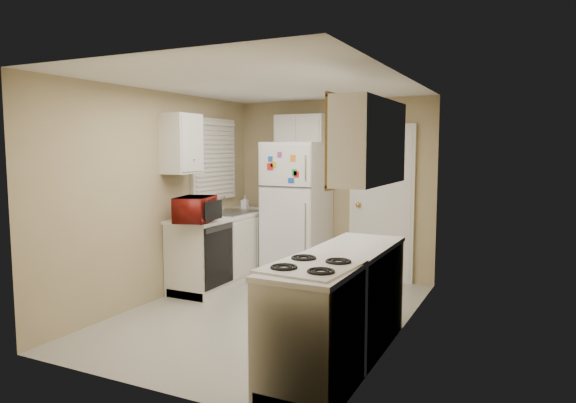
% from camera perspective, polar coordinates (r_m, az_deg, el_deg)
% --- Properties ---
extents(floor, '(3.80, 3.80, 0.00)m').
position_cam_1_polar(floor, '(5.59, -2.29, -12.30)').
color(floor, beige).
rests_on(floor, ground).
extents(ceiling, '(3.80, 3.80, 0.00)m').
position_cam_1_polar(ceiling, '(5.34, -2.40, 12.93)').
color(ceiling, white).
rests_on(ceiling, floor).
extents(wall_left, '(3.80, 3.80, 0.00)m').
position_cam_1_polar(wall_left, '(6.12, -13.98, 0.62)').
color(wall_left, tan).
rests_on(wall_left, floor).
extents(wall_right, '(3.80, 3.80, 0.00)m').
position_cam_1_polar(wall_right, '(4.84, 12.44, -0.72)').
color(wall_right, tan).
rests_on(wall_right, floor).
extents(wall_back, '(2.80, 2.80, 0.00)m').
position_cam_1_polar(wall_back, '(7.06, 4.96, 1.47)').
color(wall_back, tan).
rests_on(wall_back, floor).
extents(wall_front, '(2.80, 2.80, 0.00)m').
position_cam_1_polar(wall_front, '(3.78, -16.08, -2.67)').
color(wall_front, tan).
rests_on(wall_front, floor).
extents(left_counter, '(0.60, 1.80, 0.90)m').
position_cam_1_polar(left_counter, '(6.77, -6.95, -5.16)').
color(left_counter, silver).
rests_on(left_counter, floor).
extents(dishwasher, '(0.03, 0.58, 0.72)m').
position_cam_1_polar(dishwasher, '(6.11, -7.72, -5.99)').
color(dishwasher, black).
rests_on(dishwasher, floor).
extents(sink, '(0.54, 0.74, 0.16)m').
position_cam_1_polar(sink, '(6.83, -6.31, -1.57)').
color(sink, gray).
rests_on(sink, left_counter).
extents(microwave, '(0.59, 0.43, 0.35)m').
position_cam_1_polar(microwave, '(6.00, -10.28, -0.84)').
color(microwave, maroon).
rests_on(microwave, left_counter).
extents(soap_bottle, '(0.10, 0.10, 0.19)m').
position_cam_1_polar(soap_bottle, '(7.20, -4.83, -0.03)').
color(soap_bottle, white).
rests_on(soap_bottle, left_counter).
extents(window_blinds, '(0.10, 0.98, 1.08)m').
position_cam_1_polar(window_blinds, '(6.91, -8.21, 4.66)').
color(window_blinds, silver).
rests_on(window_blinds, wall_left).
extents(upper_cabinet_left, '(0.30, 0.45, 0.70)m').
position_cam_1_polar(upper_cabinet_left, '(6.17, -11.73, 6.30)').
color(upper_cabinet_left, silver).
rests_on(upper_cabinet_left, wall_left).
extents(refrigerator, '(0.77, 0.75, 1.83)m').
position_cam_1_polar(refrigerator, '(6.89, 0.99, -1.01)').
color(refrigerator, white).
rests_on(refrigerator, floor).
extents(cabinet_over_fridge, '(0.70, 0.30, 0.40)m').
position_cam_1_polar(cabinet_over_fridge, '(7.06, 1.52, 7.99)').
color(cabinet_over_fridge, silver).
rests_on(cabinet_over_fridge, wall_back).
extents(interior_door, '(0.86, 0.06, 2.08)m').
position_cam_1_polar(interior_door, '(6.82, 10.33, -0.28)').
color(interior_door, white).
rests_on(interior_door, floor).
extents(right_counter, '(0.60, 2.00, 0.90)m').
position_cam_1_polar(right_counter, '(4.32, 5.73, -11.59)').
color(right_counter, silver).
rests_on(right_counter, floor).
extents(stove, '(0.64, 0.76, 0.88)m').
position_cam_1_polar(stove, '(3.85, 2.63, -13.99)').
color(stove, white).
rests_on(stove, floor).
extents(upper_cabinet_right, '(0.30, 1.20, 0.70)m').
position_cam_1_polar(upper_cabinet_right, '(4.36, 9.15, 6.52)').
color(upper_cabinet_right, silver).
rests_on(upper_cabinet_right, wall_right).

